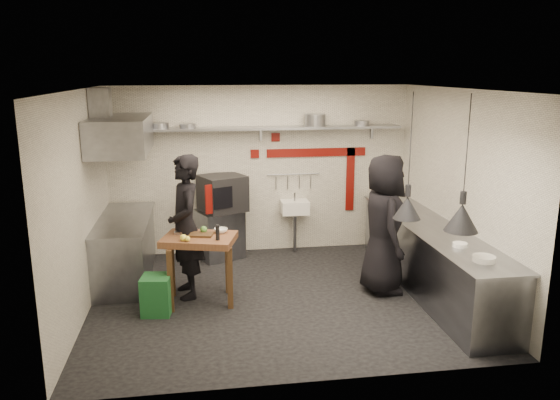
{
  "coord_description": "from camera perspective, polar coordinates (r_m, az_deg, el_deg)",
  "views": [
    {
      "loc": [
        -1.02,
        -6.88,
        3.03
      ],
      "look_at": [
        0.06,
        0.3,
        1.3
      ],
      "focal_mm": 35.0,
      "sensor_mm": 36.0,
      "label": 1
    }
  ],
  "objects": [
    {
      "name": "shelf_bracket_right",
      "position": [
        9.47,
        9.56,
        7.08
      ],
      "size": [
        0.04,
        0.06,
        0.24
      ],
      "primitive_type": "cube",
      "color": "slate",
      "rests_on": "wall_back"
    },
    {
      "name": "heat_lamp_far",
      "position": [
        6.21,
        18.85,
        3.56
      ],
      "size": [
        0.44,
        0.44,
        1.5
      ],
      "primitive_type": null,
      "rotation": [
        0.0,
        0.0,
        -0.19
      ],
      "color": "black",
      "rests_on": "ceiling"
    },
    {
      "name": "chef_right",
      "position": [
        7.64,
        10.79,
        -2.51
      ],
      "size": [
        0.67,
        0.98,
        1.94
      ],
      "primitive_type": "imported",
      "rotation": [
        0.0,
        0.0,
        1.51
      ],
      "color": "black",
      "rests_on": "floor"
    },
    {
      "name": "green_bin",
      "position": [
        7.21,
        -12.76,
        -9.65
      ],
      "size": [
        0.4,
        0.4,
        0.5
      ],
      "primitive_type": "cube",
      "rotation": [
        0.0,
        0.0,
        -0.13
      ],
      "color": "#1A5928",
      "rests_on": "floor"
    },
    {
      "name": "ceiling",
      "position": [
        6.96,
        -0.1,
        11.49
      ],
      "size": [
        5.0,
        5.0,
        0.0
      ],
      "primitive_type": "plane",
      "color": "beige",
      "rests_on": "floor"
    },
    {
      "name": "steel_tray",
      "position": [
        7.37,
        -10.33,
        -3.36
      ],
      "size": [
        0.18,
        0.12,
        0.03
      ],
      "primitive_type": "cube",
      "rotation": [
        0.0,
        0.0,
        -0.08
      ],
      "color": "slate",
      "rests_on": "prep_table"
    },
    {
      "name": "stock_pot",
      "position": [
        9.04,
        3.69,
        8.34
      ],
      "size": [
        0.41,
        0.41,
        0.2
      ],
      "primitive_type": "cylinder",
      "rotation": [
        0.0,
        0.0,
        0.2
      ],
      "color": "slate",
      "rests_on": "back_shelf"
    },
    {
      "name": "wall_left",
      "position": [
        7.22,
        -20.11,
        -0.49
      ],
      "size": [
        0.04,
        4.2,
        2.8
      ],
      "primitive_type": "cube",
      "color": "silver",
      "rests_on": "floor"
    },
    {
      "name": "prep_table",
      "position": [
        7.37,
        -8.35,
        -7.17
      ],
      "size": [
        1.06,
        0.86,
        0.92
      ],
      "primitive_type": null,
      "rotation": [
        0.0,
        0.0,
        -0.27
      ],
      "color": "brown",
      "rests_on": "floor"
    },
    {
      "name": "plate_stack",
      "position": [
        6.6,
        20.54,
        -5.77
      ],
      "size": [
        0.3,
        0.3,
        0.07
      ],
      "primitive_type": "cylinder",
      "rotation": [
        0.0,
        0.0,
        0.21
      ],
      "color": "white",
      "rests_on": "counter_right_top"
    },
    {
      "name": "pan_right",
      "position": [
        9.24,
        8.53,
        7.96
      ],
      "size": [
        0.3,
        0.3,
        0.08
      ],
      "primitive_type": "cylinder",
      "rotation": [
        0.0,
        0.0,
        0.25
      ],
      "color": "slate",
      "rests_on": "back_shelf"
    },
    {
      "name": "veg_ball",
      "position": [
        7.33,
        -7.98,
        -3.08
      ],
      "size": [
        0.11,
        0.11,
        0.09
      ],
      "primitive_type": "sphere",
      "rotation": [
        0.0,
        0.0,
        0.2
      ],
      "color": "#467C2F",
      "rests_on": "prep_table"
    },
    {
      "name": "extractor_hood",
      "position": [
        8.05,
        -16.29,
        6.57
      ],
      "size": [
        0.78,
        1.6,
        0.5
      ],
      "primitive_type": "cube",
      "color": "slate",
      "rests_on": "ceiling"
    },
    {
      "name": "red_band_horiz",
      "position": [
        9.27,
        3.84,
        4.98
      ],
      "size": [
        1.7,
        0.02,
        0.14
      ],
      "primitive_type": "cube",
      "color": "#680D08",
      "rests_on": "wall_back"
    },
    {
      "name": "oven_door",
      "position": [
        8.59,
        -6.18,
        0.25
      ],
      "size": [
        0.51,
        0.26,
        0.46
      ],
      "primitive_type": "cube",
      "rotation": [
        0.0,
        0.0,
        0.43
      ],
      "color": "#680D08",
      "rests_on": "combi_oven"
    },
    {
      "name": "counter_left",
      "position": [
        8.42,
        -15.88,
        -5.0
      ],
      "size": [
        0.7,
        1.9,
        0.9
      ],
      "primitive_type": "cube",
      "color": "slate",
      "rests_on": "floor"
    },
    {
      "name": "lemon_a",
      "position": [
        7.05,
        -10.06,
        -3.9
      ],
      "size": [
        0.09,
        0.09,
        0.09
      ],
      "primitive_type": "sphere",
      "rotation": [
        0.0,
        0.0,
        -0.02
      ],
      "color": "#FFF044",
      "rests_on": "prep_table"
    },
    {
      "name": "hood_duct",
      "position": [
        8.06,
        -18.26,
        9.3
      ],
      "size": [
        0.28,
        0.28,
        0.5
      ],
      "primitive_type": "cube",
      "color": "slate",
      "rests_on": "ceiling"
    },
    {
      "name": "red_tile_b",
      "position": [
        9.11,
        -2.65,
        4.84
      ],
      "size": [
        0.14,
        0.02,
        0.14
      ],
      "primitive_type": "cube",
      "color": "#680D08",
      "rests_on": "wall_back"
    },
    {
      "name": "back_shelf",
      "position": [
        8.91,
        -1.92,
        7.51
      ],
      "size": [
        4.6,
        0.34,
        0.04
      ],
      "primitive_type": "cube",
      "color": "slate",
      "rests_on": "wall_back"
    },
    {
      "name": "wall_front",
      "position": [
        5.15,
        3.35,
        -5.09
      ],
      "size": [
        5.0,
        0.04,
        2.8
      ],
      "primitive_type": "cube",
      "color": "silver",
      "rests_on": "floor"
    },
    {
      "name": "combi_oven",
      "position": [
        8.91,
        -6.03,
        0.72
      ],
      "size": [
        0.85,
        0.83,
        0.58
      ],
      "primitive_type": "cube",
      "rotation": [
        0.0,
        0.0,
        0.43
      ],
      "color": "black",
      "rests_on": "oven_stand"
    },
    {
      "name": "pepper_mill",
      "position": [
        7.0,
        -6.54,
        -3.39
      ],
      "size": [
        0.06,
        0.06,
        0.2
      ],
      "primitive_type": "cylinder",
      "rotation": [
        0.0,
        0.0,
        0.12
      ],
      "color": "black",
      "rests_on": "prep_table"
    },
    {
      "name": "sink_drain",
      "position": [
        9.3,
        1.57,
        -3.44
      ],
      "size": [
        0.06,
        0.06,
        0.66
      ],
      "primitive_type": "cylinder",
      "color": "slate",
      "rests_on": "floor"
    },
    {
      "name": "heat_lamp_near",
      "position": [
        6.53,
        13.42,
        4.42
      ],
      "size": [
        0.42,
        0.42,
        1.49
      ],
      "primitive_type": null,
      "rotation": [
        0.0,
        0.0,
        -0.34
      ],
      "color": "black",
      "rests_on": "ceiling"
    },
    {
      "name": "counter_right_top",
      "position": [
        7.87,
        15.61,
        -2.73
      ],
      "size": [
        0.76,
        3.9,
        0.03
      ],
      "primitive_type": "cube",
      "color": "slate",
      "rests_on": "counter_right"
    },
    {
      "name": "shelf_bracket_mid",
      "position": [
        9.07,
        -2.03,
        6.98
      ],
      "size": [
        0.04,
        0.06,
        0.24
      ],
      "primitive_type": "cube",
      "color": "slate",
      "rests_on": "wall_back"
    },
    {
      "name": "red_band_vert",
      "position": [
        9.5,
        7.34,
        2.17
      ],
      "size": [
        0.14,
        0.02,
        1.1
      ],
      "primitive_type": "cube",
      "color": "#680D08",
      "rests_on": "wall_back"
    },
    {
      "name": "sink_tap",
      "position": [
        9.18,
        1.55,
        0.34
      ],
      "size": [
        0.03,
        0.03,
        0.14
      ],
      "primitive_type": "cylinder",
      "color": "slate",
      "rests_on": "hand_sink"
    },
    {
      "name": "counter_left_top",
      "position": [
        8.29,
        -16.08,
        -1.95
      ],
      "size": [
        0.76,
        2.0,
        0.03
      ],
      "primitive_type": "cube",
      "color": "slate",
      "rests_on": "counter_left"
    },
    {
      "name": "cutting_board",
      "position": [
        7.24,
        -8.23,
        -3.59
      ],
      "size": [
        0.34,
        0.28,
        0.02
      ],
      "primitive_type": "cube",
      "rotation": [
        0.0,
        0.0,
        -0.23
      ],
      "color": "#452D19",
      "rests_on": "prep_table"
    },
    {
      "name": "oven_stand",
      "position": [
        9.08,
        -6.38,
        -3.54
      ],
      "size": [
        0.87,
        0.84,
        0.8
      ],
      "primitive_type": "cube",
      "rotation": [
        0.0,
        0.0,
        0.43
      ],
      "color": "slate",
      "rests_on": "floor"
    },
    {
      "name": "counter_right",
      "position": [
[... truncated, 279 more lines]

